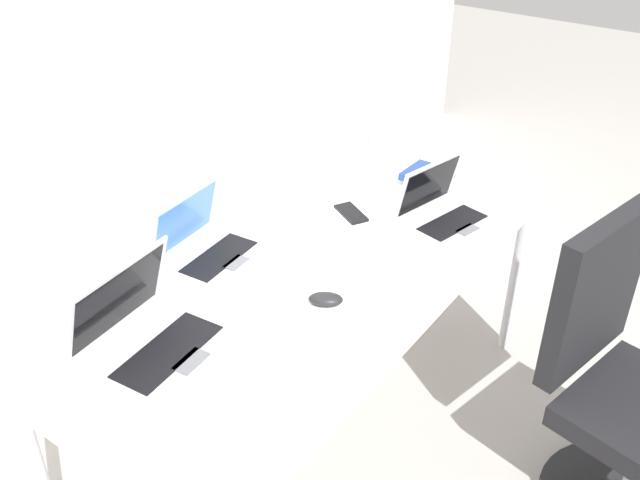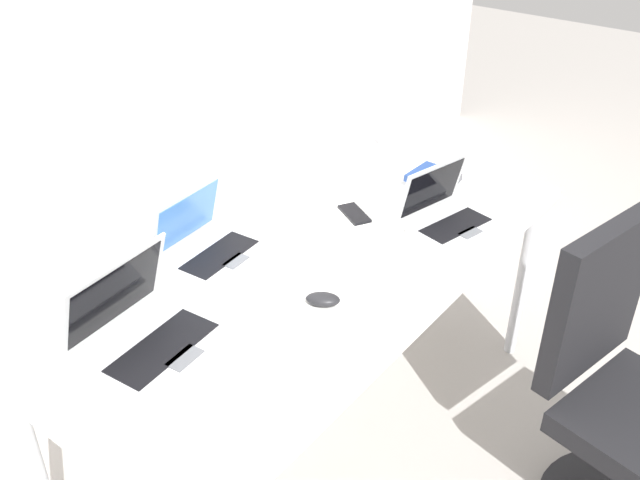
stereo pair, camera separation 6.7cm
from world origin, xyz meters
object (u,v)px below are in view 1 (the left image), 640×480
(cell_phone, at_px, (351,213))
(computer_mouse, at_px, (326,299))
(laptop_front_left, at_px, (445,213))
(desk_lamp, at_px, (382,103))
(book_stack, at_px, (428,177))
(laptop_center, at_px, (153,337))
(office_chair, at_px, (625,408))
(laptop_by_keyboard, at_px, (209,247))

(cell_phone, bearing_deg, computer_mouse, -125.77)
(laptop_front_left, bearing_deg, cell_phone, 113.50)
(computer_mouse, bearing_deg, desk_lamp, -7.39)
(laptop_front_left, distance_m, book_stack, 0.30)
(laptop_center, bearing_deg, laptop_front_left, -17.01)
(cell_phone, distance_m, office_chair, 1.04)
(computer_mouse, bearing_deg, laptop_by_keyboard, 62.22)
(laptop_front_left, relative_size, cell_phone, 2.34)
(laptop_center, bearing_deg, laptop_by_keyboard, 24.52)
(desk_lamp, xyz_separation_m, book_stack, (-0.15, -0.29, -0.17))
(desk_lamp, relative_size, laptop_by_keyboard, 1.32)
(desk_lamp, xyz_separation_m, computer_mouse, (-0.96, -0.41, -0.18))
(laptop_by_keyboard, height_order, laptop_front_left, laptop_by_keyboard)
(laptop_by_keyboard, relative_size, office_chair, 0.31)
(laptop_center, height_order, cell_phone, laptop_center)
(book_stack, bearing_deg, laptop_front_left, -141.60)
(book_stack, bearing_deg, laptop_center, 174.37)
(cell_phone, height_order, office_chair, office_chair)
(desk_lamp, relative_size, cell_phone, 2.94)
(laptop_by_keyboard, relative_size, laptop_center, 0.85)
(laptop_front_left, relative_size, laptop_center, 0.89)
(laptop_front_left, bearing_deg, office_chair, -99.42)
(laptop_by_keyboard, distance_m, book_stack, 0.89)
(laptop_by_keyboard, distance_m, computer_mouse, 0.42)
(laptop_by_keyboard, xyz_separation_m, laptop_center, (-0.39, -0.18, 0.00))
(desk_lamp, height_order, book_stack, desk_lamp)
(computer_mouse, relative_size, cell_phone, 0.71)
(laptop_front_left, bearing_deg, computer_mouse, 173.52)
(desk_lamp, bearing_deg, laptop_front_left, -128.39)
(desk_lamp, bearing_deg, book_stack, -116.44)
(desk_lamp, relative_size, computer_mouse, 4.17)
(computer_mouse, xyz_separation_m, cell_phone, (0.46, 0.22, -0.01))
(desk_lamp, xyz_separation_m, laptop_front_left, (-0.38, -0.48, -0.16))
(office_chair, bearing_deg, cell_phone, 90.53)
(desk_lamp, relative_size, book_stack, 2.14)
(laptop_center, bearing_deg, cell_phone, -1.36)
(laptop_center, xyz_separation_m, cell_phone, (0.87, -0.02, -0.04))
(book_stack, bearing_deg, laptop_by_keyboard, 160.17)
(computer_mouse, bearing_deg, laptop_center, 119.54)
(laptop_by_keyboard, relative_size, laptop_front_left, 0.95)
(laptop_front_left, bearing_deg, laptop_center, 162.99)
(laptop_by_keyboard, height_order, office_chair, office_chair)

